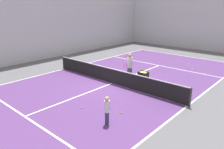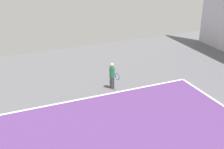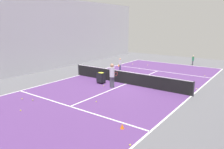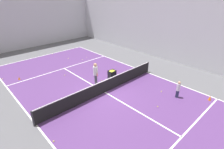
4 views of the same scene
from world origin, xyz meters
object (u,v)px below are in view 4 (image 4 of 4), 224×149
(child_midcourt, at_px, (178,88))
(ball_cart, at_px, (112,73))
(coach_at_net, at_px, (96,72))
(training_cone_1, at_px, (210,98))
(tennis_net, at_px, (105,86))
(training_cone_0, at_px, (19,78))

(child_midcourt, xyz_separation_m, ball_cart, (-1.55, 4.99, -0.10))
(coach_at_net, xyz_separation_m, ball_cart, (1.37, -0.41, -0.40))
(coach_at_net, distance_m, child_midcourt, 6.14)
(coach_at_net, relative_size, training_cone_1, 5.43)
(tennis_net, height_order, ball_cart, tennis_net)
(coach_at_net, height_order, training_cone_0, coach_at_net)
(child_midcourt, bearing_deg, tennis_net, 12.41)
(child_midcourt, distance_m, training_cone_1, 2.23)
(coach_at_net, height_order, ball_cart, coach_at_net)
(training_cone_0, bearing_deg, tennis_net, -58.84)
(tennis_net, xyz_separation_m, training_cone_1, (4.55, -5.66, -0.35))
(child_midcourt, bearing_deg, ball_cart, -9.71)
(coach_at_net, xyz_separation_m, training_cone_0, (-4.23, 5.03, -0.91))
(tennis_net, relative_size, training_cone_1, 31.54)
(training_cone_0, distance_m, training_cone_1, 14.80)
(child_midcourt, relative_size, training_cone_0, 5.40)
(coach_at_net, relative_size, training_cone_0, 7.69)
(child_midcourt, distance_m, ball_cart, 5.22)
(coach_at_net, distance_m, training_cone_1, 8.31)
(coach_at_net, height_order, child_midcourt, coach_at_net)
(tennis_net, height_order, training_cone_0, tennis_net)
(coach_at_net, xyz_separation_m, training_cone_1, (4.23, -7.10, -0.86))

